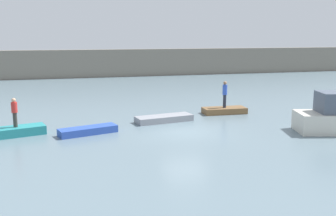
% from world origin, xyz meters
% --- Properties ---
extents(ground_plane, '(120.00, 120.00, 0.00)m').
position_xyz_m(ground_plane, '(0.00, 0.00, 0.00)').
color(ground_plane, slate).
extents(embankment_wall, '(80.00, 1.20, 3.52)m').
position_xyz_m(embankment_wall, '(0.00, 29.98, 1.76)').
color(embankment_wall, gray).
rests_on(embankment_wall, ground_plane).
extents(rowboat_teal, '(3.22, 1.87, 0.49)m').
position_xyz_m(rowboat_teal, '(-9.23, 1.48, 0.24)').
color(rowboat_teal, teal).
rests_on(rowboat_teal, ground_plane).
extents(rowboat_blue, '(3.35, 1.80, 0.40)m').
position_xyz_m(rowboat_blue, '(-5.41, 0.83, 0.20)').
color(rowboat_blue, '#2B4CAD').
rests_on(rowboat_blue, ground_plane).
extents(rowboat_grey, '(3.78, 1.79, 0.39)m').
position_xyz_m(rowboat_grey, '(-0.57, 2.73, 0.20)').
color(rowboat_grey, gray).
rests_on(rowboat_grey, ground_plane).
extents(rowboat_brown, '(3.05, 1.32, 0.41)m').
position_xyz_m(rowboat_brown, '(4.15, 4.17, 0.21)').
color(rowboat_brown, brown).
rests_on(rowboat_brown, ground_plane).
extents(person_red_shirt, '(0.32, 0.32, 1.60)m').
position_xyz_m(person_red_shirt, '(-9.23, 1.48, 1.37)').
color(person_red_shirt, '#38332D').
rests_on(person_red_shirt, rowboat_teal).
extents(person_blue_shirt, '(0.32, 0.32, 1.84)m').
position_xyz_m(person_blue_shirt, '(4.15, 4.17, 1.45)').
color(person_blue_shirt, '#232838').
rests_on(person_blue_shirt, rowboat_brown).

